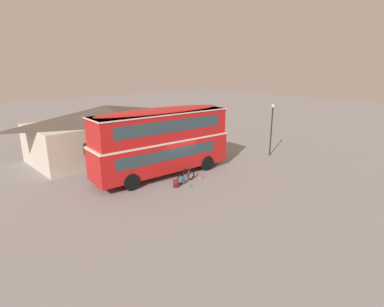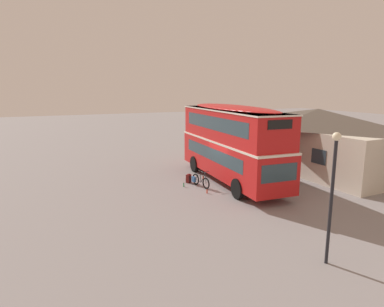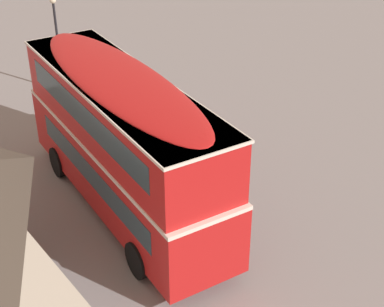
% 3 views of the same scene
% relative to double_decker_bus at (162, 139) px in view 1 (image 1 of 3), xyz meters
% --- Properties ---
extents(ground_plane, '(120.00, 120.00, 0.00)m').
position_rel_double_decker_bus_xyz_m(ground_plane, '(0.72, -0.59, -2.64)').
color(ground_plane, gray).
extents(double_decker_bus, '(10.22, 3.03, 4.79)m').
position_rel_double_decker_bus_xyz_m(double_decker_bus, '(0.00, 0.00, 0.00)').
color(double_decker_bus, black).
rests_on(double_decker_bus, ground).
extents(touring_bicycle, '(1.75, 0.63, 1.02)m').
position_rel_double_decker_bus_xyz_m(touring_bicycle, '(0.23, -2.23, -2.27)').
color(touring_bicycle, black).
rests_on(touring_bicycle, ground).
extents(backpack_on_ground, '(0.37, 0.39, 0.57)m').
position_rel_double_decker_bus_xyz_m(backpack_on_ground, '(-0.82, -2.52, -2.35)').
color(backpack_on_ground, maroon).
rests_on(backpack_on_ground, ground).
extents(water_bottle_green_metal, '(0.07, 0.07, 0.24)m').
position_rel_double_decker_bus_xyz_m(water_bottle_green_metal, '(-0.11, -3.14, -2.53)').
color(water_bottle_green_metal, green).
rests_on(water_bottle_green_metal, ground).
extents(water_bottle_red_squeeze, '(0.07, 0.07, 0.26)m').
position_rel_double_decker_bus_xyz_m(water_bottle_red_squeeze, '(1.57, -2.42, -2.52)').
color(water_bottle_red_squeeze, '#D84C33').
rests_on(water_bottle_red_squeeze, ground).
extents(pub_building, '(12.83, 7.00, 4.35)m').
position_rel_double_decker_bus_xyz_m(pub_building, '(-0.54, 7.46, -0.43)').
color(pub_building, beige).
rests_on(pub_building, ground).
extents(street_lamp, '(0.28, 0.28, 4.45)m').
position_rel_double_decker_bus_xyz_m(street_lamp, '(9.96, -2.12, 0.12)').
color(street_lamp, black).
rests_on(street_lamp, ground).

